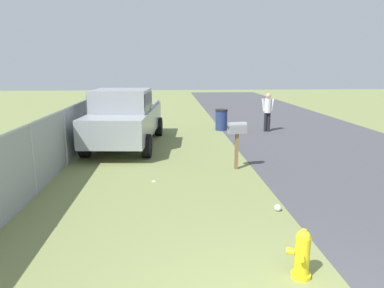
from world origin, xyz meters
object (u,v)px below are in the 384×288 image
(fire_hydrant, at_px, (302,255))
(trash_bin, at_px, (221,120))
(pickup_truck, at_px, (125,116))
(mailbox, at_px, (237,131))
(pedestrian, at_px, (268,109))

(fire_hydrant, xyz_separation_m, trash_bin, (11.45, -0.56, 0.14))
(pickup_truck, relative_size, trash_bin, 5.97)
(mailbox, bearing_deg, trash_bin, -14.29)
(mailbox, bearing_deg, pedestrian, -33.20)
(pickup_truck, height_order, trash_bin, pickup_truck)
(pickup_truck, bearing_deg, pedestrian, 117.55)
(pickup_truck, bearing_deg, fire_hydrant, 26.25)
(mailbox, relative_size, pickup_truck, 0.24)
(fire_hydrant, bearing_deg, trash_bin, -68.93)
(trash_bin, height_order, pedestrian, pedestrian)
(fire_hydrant, xyz_separation_m, pickup_truck, (8.46, 3.39, 0.76))
(pedestrian, bearing_deg, fire_hydrant, -9.54)
(fire_hydrant, height_order, mailbox, mailbox)
(mailbox, relative_size, pedestrian, 0.80)
(pickup_truck, height_order, pedestrian, pickup_truck)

